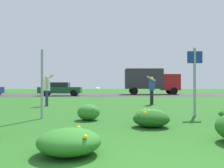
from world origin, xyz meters
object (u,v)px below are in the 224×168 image
Objects in this scene: car_dark_green_center_left at (60,89)px; person_thrower_white_shirt at (47,88)px; sign_post_by_roadside at (195,75)px; person_catcher_blue_shirt at (152,88)px; box_truck_red at (151,80)px; sign_post_near_path at (42,84)px; frisbee_white at (98,88)px.

person_thrower_white_shirt is at bearing -82.03° from car_dark_green_center_left.
sign_post_by_roadside is 5.32m from person_catcher_blue_shirt.
person_catcher_blue_shirt reaches higher than car_dark_green_center_left.
car_dark_green_center_left is at bearing -159.00° from box_truck_red.
person_thrower_white_shirt is 19.30m from box_truck_red.
sign_post_by_roadside reaches higher than sign_post_near_path.
car_dark_green_center_left is (-7.72, 12.18, -0.24)m from person_catcher_blue_shirt.
sign_post_by_roadside reaches higher than car_dark_green_center_left.
box_truck_red is (6.02, 16.43, 0.83)m from frisbee_white.
sign_post_by_roadside is 1.44× the size of person_thrower_white_shirt.
sign_post_by_roadside is 0.38× the size of box_truck_red.
sign_post_near_path reaches higher than car_dark_green_center_left.
person_catcher_blue_shirt is at bearing 96.79° from sign_post_by_roadside.
frisbee_white is (2.75, 0.75, -0.02)m from person_thrower_white_shirt.
person_thrower_white_shirt is at bearing -164.82° from frisbee_white.
car_dark_green_center_left is at bearing 110.37° from frisbee_white.
person_catcher_blue_shirt is (4.82, 5.85, -0.20)m from sign_post_near_path.
sign_post_near_path is at bearing -173.77° from sign_post_by_roadside.
box_truck_red reaches higher than person_catcher_blue_shirt.
person_thrower_white_shirt is 0.26× the size of box_truck_red.
person_catcher_blue_shirt reaches higher than frisbee_white.
box_truck_red is at bearing 62.95° from person_thrower_white_shirt.
sign_post_near_path is 5.92m from frisbee_white.
sign_post_near_path is at bearing -106.58° from frisbee_white.
frisbee_white is at bearing -110.12° from box_truck_red.
sign_post_near_path is 1.39× the size of person_catcher_blue_shirt.
sign_post_by_roadside is 6.34m from frisbee_white.
sign_post_by_roadside reaches higher than person_catcher_blue_shirt.
sign_post_by_roadside is 9.26× the size of frisbee_white.
box_truck_red reaches higher than sign_post_by_roadside.
person_thrower_white_shirt is 6.41× the size of frisbee_white.
sign_post_by_roadside is 19.34m from car_dark_green_center_left.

